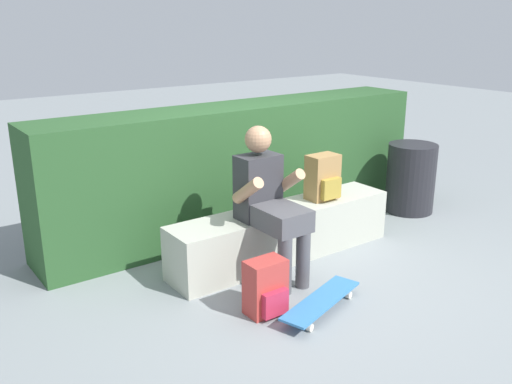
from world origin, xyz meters
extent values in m
plane|color=gray|center=(0.00, 0.00, 0.00)|extent=(24.00, 24.00, 0.00)
cube|color=#AEB1A1|center=(0.00, 0.43, 0.23)|extent=(2.12, 0.42, 0.45)
cube|color=#333338|center=(-0.32, 0.37, 0.71)|extent=(0.34, 0.22, 0.52)
sphere|color=tan|center=(-0.32, 0.37, 1.10)|extent=(0.21, 0.21, 0.21)
cube|color=#4C4C51|center=(-0.32, 0.06, 0.54)|extent=(0.32, 0.40, 0.17)
cylinder|color=#4C4C51|center=(-0.41, -0.09, 0.23)|extent=(0.11, 0.11, 0.45)
cylinder|color=#4C4C51|center=(-0.23, -0.09, 0.23)|extent=(0.11, 0.11, 0.45)
cylinder|color=tan|center=(-0.52, 0.23, 0.75)|extent=(0.09, 0.33, 0.27)
cylinder|color=tan|center=(-0.12, 0.23, 0.75)|extent=(0.09, 0.33, 0.27)
cube|color=teal|center=(-0.36, -0.46, 0.08)|extent=(0.82, 0.43, 0.02)
cylinder|color=silver|center=(-0.12, -0.30, 0.03)|extent=(0.06, 0.05, 0.05)
cylinder|color=silver|center=(-0.07, -0.44, 0.03)|extent=(0.06, 0.05, 0.05)
cylinder|color=silver|center=(-0.65, -0.47, 0.03)|extent=(0.06, 0.05, 0.05)
cylinder|color=silver|center=(-0.61, -0.61, 0.03)|extent=(0.06, 0.05, 0.05)
cube|color=#A37A47|center=(0.43, 0.43, 0.65)|extent=(0.28, 0.18, 0.40)
cube|color=#A88C33|center=(0.43, 0.31, 0.57)|extent=(0.20, 0.05, 0.18)
cube|color=#B23833|center=(-0.70, -0.24, 0.20)|extent=(0.28, 0.18, 0.40)
cube|color=#BF2843|center=(-0.70, -0.36, 0.12)|extent=(0.20, 0.05, 0.18)
cube|color=#284F27|center=(0.17, 1.29, 0.61)|extent=(4.04, 0.61, 1.21)
cylinder|color=#232328|center=(1.85, 0.58, 0.37)|extent=(0.51, 0.51, 0.73)
camera|label=1|loc=(-2.80, -3.03, 2.00)|focal=38.91mm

